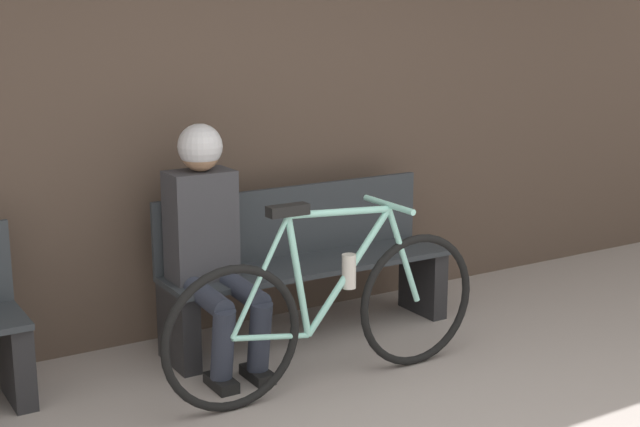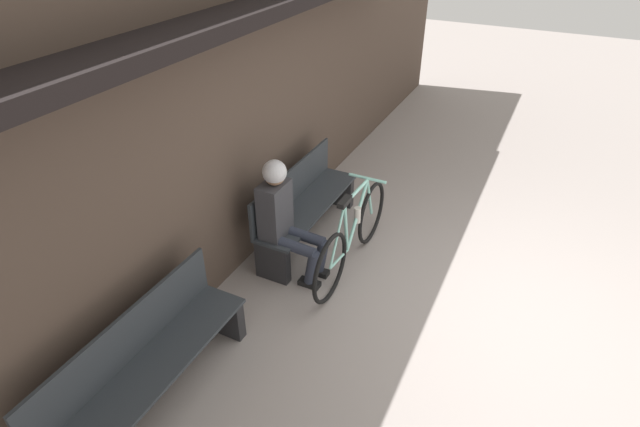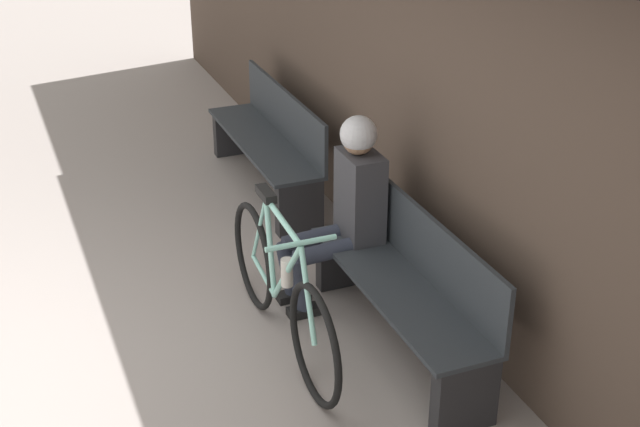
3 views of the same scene
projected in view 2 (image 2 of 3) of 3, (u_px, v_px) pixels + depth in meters
The scene contains 6 objects.
ground_plane at pixel (501, 318), 4.60m from camera, with size 24.00×24.00×0.00m, color gray.
storefront_wall at pixel (246, 100), 4.67m from camera, with size 12.00×0.56×3.20m.
park_bench_near at pixel (305, 206), 5.48m from camera, with size 1.69×0.42×0.84m.
bicycle at pixel (353, 235), 5.04m from camera, with size 1.76×0.40×0.94m.
person_seated at pixel (284, 213), 4.79m from camera, with size 0.34×0.64×1.26m.
park_bench_far at pixel (148, 366), 3.64m from camera, with size 1.76×0.42×0.84m.
Camera 2 is at (-3.73, 0.03, 3.32)m, focal length 28.00 mm.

